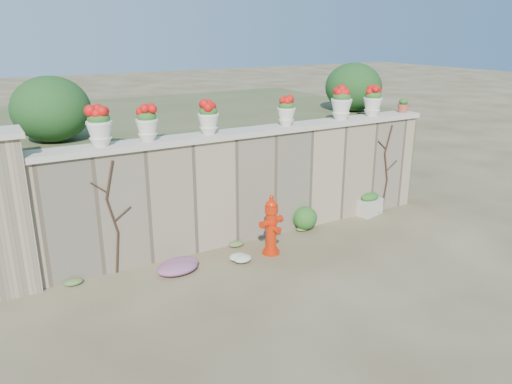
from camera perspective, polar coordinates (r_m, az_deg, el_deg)
ground at (r=8.39m, az=5.69°, el=-9.16°), size 80.00×80.00×0.00m
stone_wall at (r=9.41m, az=-0.50°, el=0.61°), size 8.00×0.40×2.00m
wall_cap at (r=9.15m, az=-0.52°, el=6.89°), size 8.10×0.52×0.10m
gate_pillar at (r=8.22m, az=-26.55°, el=-2.14°), size 0.72×0.72×2.48m
raised_fill at (r=12.19m, az=-7.99°, el=4.54°), size 9.00×6.00×2.00m
back_shrub_left at (r=9.17m, az=-22.38°, el=8.75°), size 1.30×1.30×1.10m
back_shrub_right at (r=12.00m, az=11.07°, el=11.69°), size 1.30×1.30×1.10m
vine_left at (r=8.29m, az=-16.01°, el=-2.68°), size 0.60×0.04×1.91m
vine_right at (r=11.15m, az=14.67°, el=2.77°), size 0.60×0.04×1.91m
fire_hydrant at (r=8.80m, az=1.76°, el=-3.77°), size 0.48×0.34×1.10m
planter_box at (r=11.05m, az=12.81°, el=-1.40°), size 0.64×0.46×0.48m
green_shrub at (r=10.04m, az=5.93°, el=-2.64°), size 0.61×0.55×0.58m
magenta_clump at (r=8.42m, az=-9.51°, el=-8.33°), size 0.88×0.59×0.23m
white_flowers at (r=8.70m, az=-1.37°, el=-7.36°), size 0.51×0.41×0.18m
urn_pot_0 at (r=8.12m, az=-17.47°, el=7.19°), size 0.40×0.40×0.63m
urn_pot_1 at (r=8.31m, az=-12.35°, el=7.66°), size 0.36×0.36×0.57m
urn_pot_2 at (r=8.70m, az=-5.47°, el=8.46°), size 0.37×0.37×0.57m
urn_pot_3 at (r=9.48m, az=3.49°, el=9.20°), size 0.34×0.34×0.54m
urn_pot_4 at (r=10.25m, az=9.74°, el=9.99°), size 0.42×0.42×0.66m
urn_pot_5 at (r=10.80m, az=13.21°, el=10.07°), size 0.39×0.39×0.61m
terracotta_pot at (r=11.45m, az=16.47°, el=9.40°), size 0.24×0.24×0.29m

